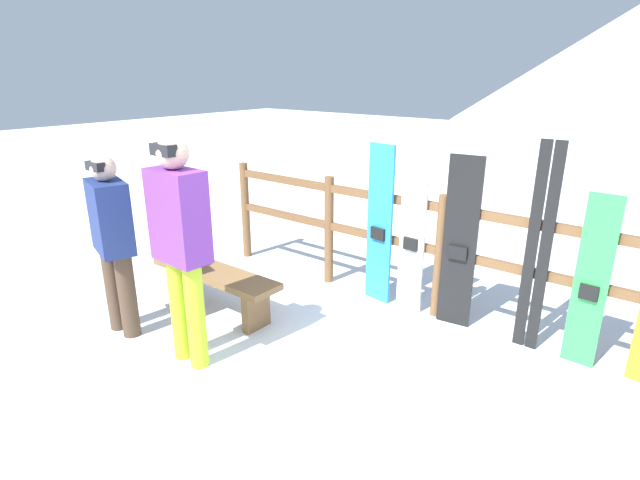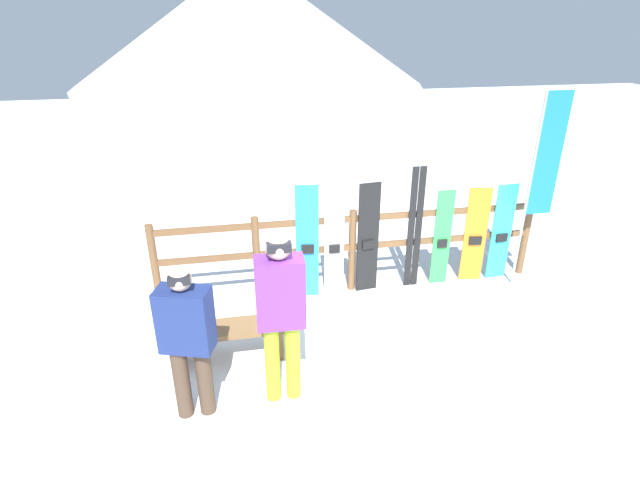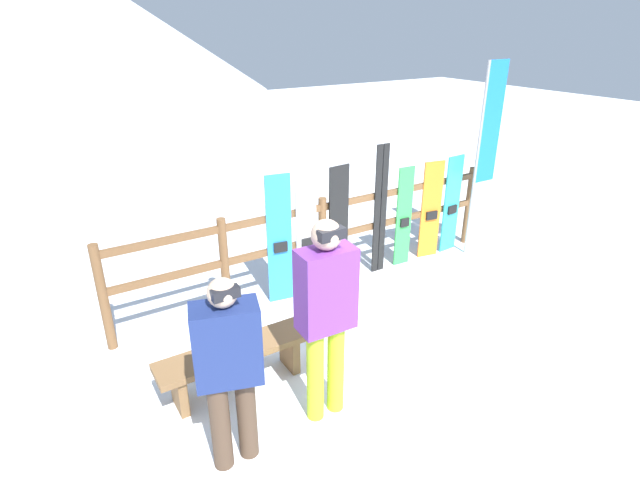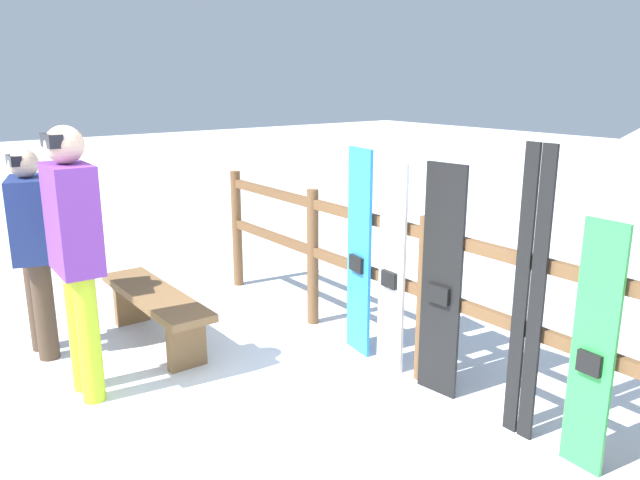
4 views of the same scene
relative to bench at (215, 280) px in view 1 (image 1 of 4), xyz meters
name	(u,v)px [view 1 (image 1 of 4)]	position (x,y,z in m)	size (l,w,h in m)	color
ground_plane	(329,401)	(1.72, -0.44, -0.33)	(40.00, 40.00, 0.00)	white
fence	(441,246)	(1.72, 1.26, 0.38)	(5.30, 0.10, 1.19)	brown
bench	(215,280)	(0.00, 0.00, 0.00)	(1.46, 0.36, 0.43)	brown
person_navy	(113,236)	(-0.35, -0.78, 0.58)	(0.53, 0.39, 1.60)	#4C3828
person_purple	(180,238)	(0.52, -0.71, 0.73)	(0.46, 0.27, 1.81)	#B7D826
snowboard_blue	(380,226)	(1.09, 1.20, 0.47)	(0.30, 0.09, 1.60)	#288CE0
snowboard_white	(412,236)	(1.45, 1.20, 0.43)	(0.26, 0.06, 1.53)	white
snowboard_black_stripe	(460,244)	(1.92, 1.20, 0.46)	(0.30, 0.08, 1.58)	black
ski_pair_black	(538,250)	(2.57, 1.21, 0.55)	(0.20, 0.02, 1.76)	black
snowboard_green	(591,284)	(2.99, 1.20, 0.37)	(0.25, 0.06, 1.40)	green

